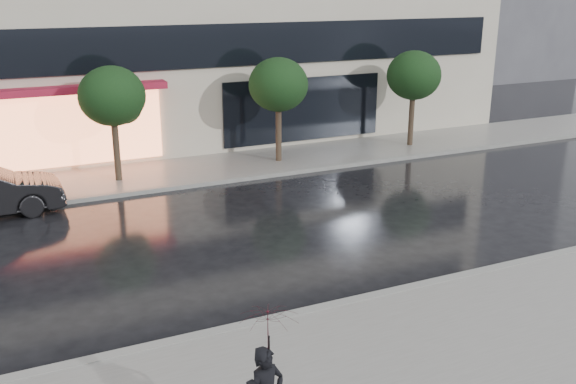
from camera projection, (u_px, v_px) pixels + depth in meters
ground at (338, 284)px, 14.57m from camera, size 120.00×120.00×0.00m
sidewalk_near at (424, 353)px, 11.75m from camera, size 60.00×4.50×0.12m
sidewalk_far at (201, 169)px, 23.40m from camera, size 60.00×3.50×0.12m
curb_near at (360, 300)px, 13.69m from camera, size 60.00×0.25×0.14m
curb_far at (216, 182)px, 21.89m from camera, size 60.00×0.25×0.14m
tree_mid_west at (114, 98)px, 21.15m from camera, size 2.20×2.20×3.99m
tree_mid_east at (280, 86)px, 23.55m from camera, size 2.20×2.20×3.99m
tree_far_east at (415, 77)px, 25.95m from camera, size 2.20×2.20×3.99m
pedestrian_with_umbrella at (268, 361)px, 8.89m from camera, size 1.04×1.06×2.20m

